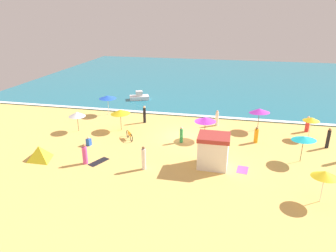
{
  "coord_description": "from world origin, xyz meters",
  "views": [
    {
      "loc": [
        4.29,
        -27.36,
        11.55
      ],
      "look_at": [
        -1.79,
        0.42,
        0.8
      ],
      "focal_mm": 32.89,
      "sensor_mm": 36.0,
      "label": 1
    }
  ],
  "objects": [
    {
      "name": "beach_umbrella_4",
      "position": [
        -6.68,
        0.35,
        1.97
      ],
      "size": [
        2.74,
        2.73,
        2.22
      ],
      "color": "#4C3823",
      "rests_on": "ground_plane"
    },
    {
      "name": "beach_umbrella_2",
      "position": [
        6.98,
        3.3,
        2.1
      ],
      "size": [
        2.92,
        2.91,
        2.41
      ],
      "color": "#4C3823",
      "rests_on": "ground_plane"
    },
    {
      "name": "lifeguard_cabana",
      "position": [
        3.11,
        -5.51,
        1.34
      ],
      "size": [
        2.43,
        2.12,
        2.63
      ],
      "color": "white",
      "rests_on": "ground_plane"
    },
    {
      "name": "parked_bicycle",
      "position": [
        -5.08,
        -1.71,
        0.38
      ],
      "size": [
        1.15,
        1.48,
        0.76
      ],
      "color": "black",
      "rests_on": "ground_plane"
    },
    {
      "name": "wave_breaker_foam",
      "position": [
        0.0,
        6.3,
        0.1
      ],
      "size": [
        57.0,
        0.7,
        0.01
      ],
      "primitive_type": "cube",
      "color": "white",
      "rests_on": "ocean_water"
    },
    {
      "name": "beach_umbrella_7",
      "position": [
        -9.9,
        4.79,
        2.11
      ],
      "size": [
        2.75,
        2.75,
        2.29
      ],
      "color": "silver",
      "rests_on": "ground_plane"
    },
    {
      "name": "ocean_water",
      "position": [
        0.0,
        28.0,
        0.05
      ],
      "size": [
        60.0,
        44.0,
        0.1
      ],
      "primitive_type": "cube",
      "color": "teal",
      "rests_on": "ground_plane"
    },
    {
      "name": "beach_towel_1",
      "position": [
        5.42,
        -5.64,
        0.01
      ],
      "size": [
        0.98,
        1.37,
        0.01
      ],
      "color": "#D84CA5",
      "rests_on": "ground_plane"
    },
    {
      "name": "beachgoer_8",
      "position": [
        -2.04,
        -7.13,
        0.91
      ],
      "size": [
        0.4,
        0.4,
        1.91
      ],
      "color": "white",
      "rests_on": "ground_plane"
    },
    {
      "name": "beachgoer_3",
      "position": [
        11.82,
        3.95,
        0.75
      ],
      "size": [
        0.55,
        0.55,
        1.64
      ],
      "color": "red",
      "rests_on": "ground_plane"
    },
    {
      "name": "beach_umbrella_1",
      "position": [
        -10.83,
        -0.85,
        1.8
      ],
      "size": [
        2.31,
        2.31,
        2.04
      ],
      "color": "#4C3823",
      "rests_on": "ground_plane"
    },
    {
      "name": "beachgoer_2",
      "position": [
        -0.12,
        -1.43,
        0.73
      ],
      "size": [
        0.31,
        0.31,
        1.54
      ],
      "color": "green",
      "rests_on": "ground_plane"
    },
    {
      "name": "beachgoer_5",
      "position": [
        -8.22,
        -3.9,
        0.35
      ],
      "size": [
        0.47,
        0.47,
        0.82
      ],
      "color": "blue",
      "rests_on": "ground_plane"
    },
    {
      "name": "beachgoer_9",
      "position": [
        -4.97,
        3.01,
        0.93
      ],
      "size": [
        0.43,
        0.43,
        1.9
      ],
      "color": "black",
      "rests_on": "ground_plane"
    },
    {
      "name": "beach_umbrella_5",
      "position": [
        11.65,
        2.1,
        1.94
      ],
      "size": [
        1.65,
        1.65,
        2.13
      ],
      "color": "silver",
      "rests_on": "ground_plane"
    },
    {
      "name": "beach_umbrella_3",
      "position": [
        10.02,
        -3.15,
        2.04
      ],
      "size": [
        2.7,
        2.7,
        2.28
      ],
      "color": "#4C3823",
      "rests_on": "ground_plane"
    },
    {
      "name": "beach_towel_0",
      "position": [
        -5.98,
        -6.77,
        0.01
      ],
      "size": [
        1.37,
        1.91,
        0.01
      ],
      "color": "black",
      "rests_on": "ground_plane"
    },
    {
      "name": "ground_plane",
      "position": [
        0.0,
        0.0,
        0.0
      ],
      "size": [
        60.0,
        60.0,
        0.0
      ],
      "primitive_type": "plane",
      "color": "#EDBC60"
    },
    {
      "name": "beach_umbrella_0",
      "position": [
        10.25,
        -8.85,
        1.99
      ],
      "size": [
        1.88,
        1.9,
        2.25
      ],
      "color": "silver",
      "rests_on": "ground_plane"
    },
    {
      "name": "beachgoer_4",
      "position": [
        12.81,
        0.15,
        0.9
      ],
      "size": [
        0.43,
        0.43,
        1.88
      ],
      "color": "black",
      "rests_on": "ground_plane"
    },
    {
      "name": "beachgoer_7",
      "position": [
        6.65,
        -0.01,
        0.7
      ],
      "size": [
        0.44,
        0.44,
        1.52
      ],
      "color": "orange",
      "rests_on": "ground_plane"
    },
    {
      "name": "beach_umbrella_6",
      "position": [
        1.91,
        -0.13,
        1.97
      ],
      "size": [
        2.87,
        2.87,
        2.21
      ],
      "color": "#4C3823",
      "rests_on": "ground_plane"
    },
    {
      "name": "small_boat_0",
      "position": [
        -8.21,
        11.43,
        0.49
      ],
      "size": [
        2.88,
        2.2,
        1.19
      ],
      "color": "white",
      "rests_on": "ocean_water"
    },
    {
      "name": "beachgoer_0",
      "position": [
        2.79,
        3.8,
        0.79
      ],
      "size": [
        0.38,
        0.38,
        1.68
      ],
      "color": "white",
      "rests_on": "ground_plane"
    },
    {
      "name": "beach_tent",
      "position": [
        -10.94,
        -7.29,
        0.58
      ],
      "size": [
        2.69,
        2.58,
        1.15
      ],
      "color": "yellow",
      "rests_on": "ground_plane"
    },
    {
      "name": "beachgoer_6",
      "position": [
        -6.89,
        -7.23,
        0.79
      ],
      "size": [
        0.54,
        0.54,
        1.7
      ],
      "color": "#D84CA5",
      "rests_on": "ground_plane"
    }
  ]
}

